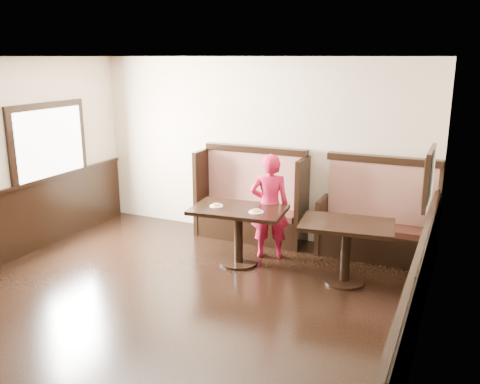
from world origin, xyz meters
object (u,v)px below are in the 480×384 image
Objects in this scene: booth_main at (252,205)px; booth_neighbor at (377,225)px; child at (270,206)px; table_main at (238,221)px; table_neighbor at (346,238)px.

booth_main is 1.06× the size of booth_neighbor.
booth_neighbor is at bearing -177.57° from child.
booth_main is at bearing 97.95° from table_main.
table_main is 0.52m from child.
booth_neighbor is at bearing 26.36° from table_main.
booth_main reaches higher than table_main.
table_main reaches higher than table_neighbor.
booth_neighbor is 1.08m from table_neighbor.
booth_main is 1.16× the size of child.
booth_main is 1.42× the size of table_neighbor.
table_main is at bearing -148.11° from booth_neighbor.
booth_main is at bearing 179.95° from booth_neighbor.
child is (0.55, -0.65, 0.23)m from booth_main.
child is at bearing -155.07° from booth_neighbor.
booth_main is 1.95m from booth_neighbor.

